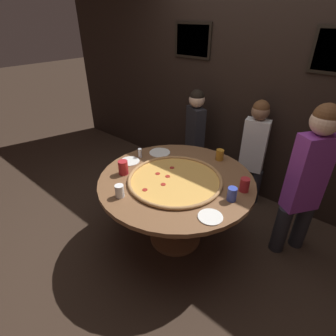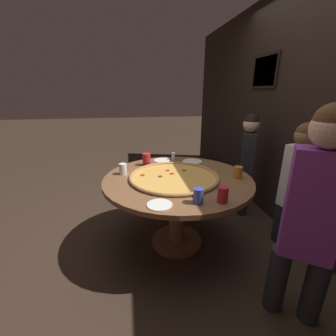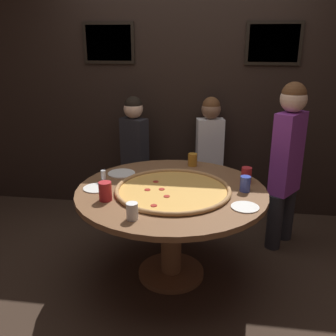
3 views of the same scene
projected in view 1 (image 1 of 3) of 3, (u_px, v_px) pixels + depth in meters
The scene contains 16 objects.
ground_plane at pixel (175, 237), 2.75m from camera, with size 24.00×24.00×0.00m, color #38281E.
back_wall at pixel (250, 88), 2.94m from camera, with size 6.40×0.08×2.60m.
dining_table at pixel (176, 192), 2.45m from camera, with size 1.41×1.41×0.74m.
giant_pizza at pixel (175, 179), 2.34m from camera, with size 0.85×0.85×0.03m.
drink_cup_beside_pizza at pixel (232, 194), 2.07m from camera, with size 0.08×0.08×0.11m, color #384CB7.
drink_cup_near_left at pixel (120, 191), 2.11m from camera, with size 0.07×0.07×0.11m, color white.
drink_cup_front_edge at pixel (245, 185), 2.18m from camera, with size 0.08×0.08×0.12m, color #B22328.
drink_cup_far_left at pixel (220, 155), 2.65m from camera, with size 0.08×0.08×0.11m, color #BC7A23.
drink_cup_near_right at pixel (123, 167), 2.41m from camera, with size 0.09×0.09×0.13m, color #B22328.
white_plate_left_side at pixel (160, 153), 2.81m from camera, with size 0.22×0.22×0.01m, color white.
white_plate_near_front at pixel (130, 161), 2.64m from camera, with size 0.20×0.20×0.01m, color white.
white_plate_beside_cup at pixel (210, 217), 1.92m from camera, with size 0.19×0.19×0.01m, color white.
condiment_shaker at pixel (140, 153), 2.70m from camera, with size 0.04×0.04×0.10m.
diner_centre_back at pixel (195, 133), 3.32m from camera, with size 0.33×0.25×1.27m.
diner_far_right at pixel (307, 177), 2.23m from camera, with size 0.32×0.38×1.47m.
diner_side_right at pixel (254, 148), 2.97m from camera, with size 0.33×0.19×1.26m.
Camera 1 is at (1.25, -1.56, 2.03)m, focal length 28.00 mm.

